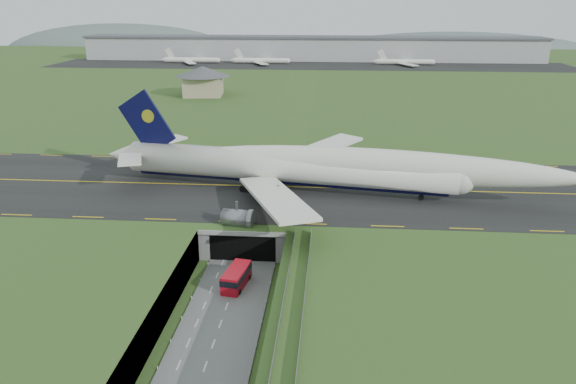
{
  "coord_description": "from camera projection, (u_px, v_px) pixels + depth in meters",
  "views": [
    {
      "loc": [
        15.6,
        -83.0,
        45.18
      ],
      "look_at": [
        7.25,
        20.0,
        9.45
      ],
      "focal_mm": 35.0,
      "sensor_mm": 36.0,
      "label": 1
    }
  ],
  "objects": [
    {
      "name": "taxiway",
      "position": [
        260.0,
        186.0,
        123.24
      ],
      "size": [
        800.0,
        44.0,
        0.18
      ],
      "primitive_type": "cube",
      "color": "black",
      "rests_on": "airfield_deck"
    },
    {
      "name": "tunnel_portal",
      "position": [
        249.0,
        226.0,
        108.79
      ],
      "size": [
        17.0,
        22.3,
        6.0
      ],
      "color": "gray",
      "rests_on": "ground"
    },
    {
      "name": "jumbo_jet",
      "position": [
        320.0,
        167.0,
        117.48
      ],
      "size": [
        100.89,
        63.18,
        21.16
      ],
      "rotation": [
        0.0,
        0.0,
        -0.16
      ],
      "color": "white",
      "rests_on": "ground"
    },
    {
      "name": "cargo_terminal",
      "position": [
        311.0,
        48.0,
        371.64
      ],
      "size": [
        320.0,
        67.0,
        15.6
      ],
      "color": "#B2B2B2",
      "rests_on": "ground"
    },
    {
      "name": "distant_hills",
      "position": [
        390.0,
        57.0,
        495.6
      ],
      "size": [
        700.0,
        91.0,
        60.0
      ],
      "color": "slate",
      "rests_on": "ground"
    },
    {
      "name": "service_building",
      "position": [
        203.0,
        78.0,
        236.09
      ],
      "size": [
        24.78,
        24.78,
        12.36
      ],
      "rotation": [
        0.0,
        0.0,
        0.1
      ],
      "color": "tan",
      "rests_on": "ground"
    },
    {
      "name": "airfield_deck",
      "position": [
        235.0,
        267.0,
        93.16
      ],
      "size": [
        800.0,
        800.0,
        6.0
      ],
      "primitive_type": "cube",
      "color": "gray",
      "rests_on": "ground"
    },
    {
      "name": "shuttle_tram",
      "position": [
        236.0,
        277.0,
        92.25
      ],
      "size": [
        4.17,
        8.17,
        3.17
      ],
      "rotation": [
        0.0,
        0.0,
        -0.16
      ],
      "color": "#B80C1A",
      "rests_on": "ground"
    },
    {
      "name": "trench_road",
      "position": [
        227.0,
        305.0,
        87.04
      ],
      "size": [
        12.0,
        75.0,
        0.2
      ],
      "primitive_type": "cube",
      "color": "slate",
      "rests_on": "ground"
    },
    {
      "name": "ground",
      "position": [
        235.0,
        283.0,
        94.14
      ],
      "size": [
        900.0,
        900.0,
        0.0
      ],
      "primitive_type": "plane",
      "color": "#355321",
      "rests_on": "ground"
    },
    {
      "name": "guideway",
      "position": [
        292.0,
        319.0,
        73.56
      ],
      "size": [
        3.0,
        53.0,
        7.05
      ],
      "color": "#A8A8A3",
      "rests_on": "ground"
    }
  ]
}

